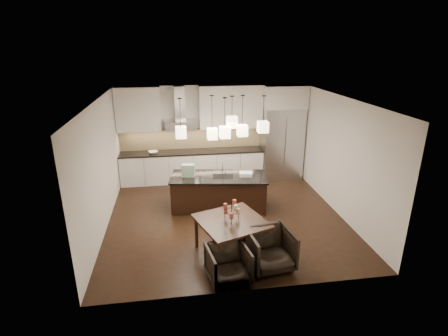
{
  "coord_description": "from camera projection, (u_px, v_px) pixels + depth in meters",
  "views": [
    {
      "loc": [
        -1.15,
        -7.5,
        3.96
      ],
      "look_at": [
        0.0,
        0.2,
        1.15
      ],
      "focal_mm": 28.0,
      "sensor_mm": 36.0,
      "label": 1
    }
  ],
  "objects": [
    {
      "name": "candle_b",
      "position": [
        226.0,
        211.0,
        6.75
      ],
      "size": [
        0.09,
        0.09,
        0.1
      ],
      "primitive_type": "cylinder",
      "rotation": [
        0.0,
        0.0,
        0.33
      ],
      "color": "#C3503D",
      "rests_on": "candelabra"
    },
    {
      "name": "wall_left",
      "position": [
        101.0,
        167.0,
        7.63
      ],
      "size": [
        0.02,
        5.5,
        2.8
      ],
      "primitive_type": "cube",
      "color": "silver",
      "rests_on": "ground"
    },
    {
      "name": "food_container",
      "position": [
        246.0,
        174.0,
        8.62
      ],
      "size": [
        0.34,
        0.26,
        0.09
      ],
      "primitive_type": "cube",
      "rotation": [
        0.0,
        0.0,
        -0.15
      ],
      "color": "silver",
      "rests_on": "island_top"
    },
    {
      "name": "candle_d",
      "position": [
        234.0,
        202.0,
        6.74
      ],
      "size": [
        0.09,
        0.09,
        0.1
      ],
      "primitive_type": "cylinder",
      "rotation": [
        0.0,
        0.0,
        0.33
      ],
      "color": "#C3503D",
      "rests_on": "candelabra"
    },
    {
      "name": "hood_chimney",
      "position": [
        180.0,
        103.0,
        9.98
      ],
      "size": [
        0.3,
        0.28,
        0.96
      ],
      "primitive_type": "cube",
      "color": "#B7B7BA",
      "rests_on": "hood_canopy"
    },
    {
      "name": "backsplash",
      "position": [
        191.0,
        138.0,
        10.52
      ],
      "size": [
        4.21,
        0.02,
        0.63
      ],
      "primitive_type": "cube",
      "color": "tan",
      "rests_on": "countertop"
    },
    {
      "name": "floor",
      "position": [
        225.0,
        216.0,
        8.49
      ],
      "size": [
        5.5,
        5.5,
        0.02
      ],
      "primitive_type": "cube",
      "color": "black",
      "rests_on": "ground"
    },
    {
      "name": "pendant_a",
      "position": [
        181.0,
        132.0,
        7.98
      ],
      "size": [
        0.24,
        0.24,
        0.26
      ],
      "primitive_type": "cube",
      "color": "#FFE1BE",
      "rests_on": "ceiling"
    },
    {
      "name": "island_body",
      "position": [
        219.0,
        193.0,
        8.77
      ],
      "size": [
        2.41,
        1.25,
        0.81
      ],
      "primitive_type": "cube",
      "rotation": [
        0.0,
        0.0,
        -0.15
      ],
      "color": "black",
      "rests_on": "floor"
    },
    {
      "name": "candle_e",
      "position": [
        225.0,
        206.0,
        6.59
      ],
      "size": [
        0.09,
        0.09,
        0.1
      ],
      "primitive_type": "cylinder",
      "rotation": [
        0.0,
        0.0,
        0.33
      ],
      "color": "#AE443B",
      "rests_on": "candelabra"
    },
    {
      "name": "wall_right",
      "position": [
        339.0,
        155.0,
        8.39
      ],
      "size": [
        0.02,
        5.5,
        2.8
      ],
      "primitive_type": "cube",
      "color": "silver",
      "rests_on": "ground"
    },
    {
      "name": "pendant_e",
      "position": [
        263.0,
        127.0,
        8.34
      ],
      "size": [
        0.24,
        0.24,
        0.26
      ],
      "primitive_type": "cube",
      "color": "#FFE1BE",
      "rests_on": "ceiling"
    },
    {
      "name": "fridge_panel",
      "position": [
        284.0,
        96.0,
        10.15
      ],
      "size": [
        1.26,
        0.72,
        0.65
      ],
      "primitive_type": "cube",
      "color": "silver",
      "rests_on": "refrigerator"
    },
    {
      "name": "upper_cab_right",
      "position": [
        231.0,
        107.0,
        10.21
      ],
      "size": [
        1.85,
        0.35,
        1.25
      ],
      "primitive_type": "cube",
      "color": "silver",
      "rests_on": "wall_back"
    },
    {
      "name": "dining_table",
      "position": [
        231.0,
        237.0,
        6.86
      ],
      "size": [
        1.54,
        1.54,
        0.72
      ],
      "primitive_type": null,
      "rotation": [
        0.0,
        0.0,
        0.33
      ],
      "color": "black",
      "rests_on": "floor"
    },
    {
      "name": "pendant_f",
      "position": [
        225.0,
        132.0,
        8.09
      ],
      "size": [
        0.24,
        0.24,
        0.26
      ],
      "primitive_type": "cube",
      "color": "#FFE1BE",
      "rests_on": "ceiling"
    },
    {
      "name": "lower_cabinets",
      "position": [
        193.0,
        166.0,
        10.51
      ],
      "size": [
        4.21,
        0.62,
        0.88
      ],
      "primitive_type": "cube",
      "color": "silver",
      "rests_on": "floor"
    },
    {
      "name": "armchair_left",
      "position": [
        228.0,
        264.0,
        6.07
      ],
      "size": [
        0.8,
        0.82,
        0.65
      ],
      "primitive_type": "imported",
      "rotation": [
        0.0,
        0.0,
        0.17
      ],
      "color": "black",
      "rests_on": "floor"
    },
    {
      "name": "candle_c",
      "position": [
        231.0,
        216.0,
        6.55
      ],
      "size": [
        0.09,
        0.09,
        0.1
      ],
      "primitive_type": "cylinder",
      "rotation": [
        0.0,
        0.0,
        0.33
      ],
      "color": "#AE443B",
      "rests_on": "candelabra"
    },
    {
      "name": "fruit_bowl",
      "position": [
        153.0,
        152.0,
        10.13
      ],
      "size": [
        0.34,
        0.34,
        0.06
      ],
      "primitive_type": "imported",
      "rotation": [
        0.0,
        0.0,
        0.37
      ],
      "color": "silver",
      "rests_on": "countertop"
    },
    {
      "name": "armchair_right",
      "position": [
        270.0,
        249.0,
        6.43
      ],
      "size": [
        0.89,
        0.91,
        0.75
      ],
      "primitive_type": "imported",
      "rotation": [
        0.0,
        0.0,
        0.13
      ],
      "color": "black",
      "rests_on": "floor"
    },
    {
      "name": "pendant_c",
      "position": [
        232.0,
        122.0,
        8.25
      ],
      "size": [
        0.24,
        0.24,
        0.26
      ],
      "primitive_type": "cube",
      "color": "#FFE1BE",
      "rests_on": "ceiling"
    },
    {
      "name": "tote_bag",
      "position": [
        188.0,
        170.0,
        8.55
      ],
      "size": [
        0.33,
        0.21,
        0.31
      ],
      "primitive_type": "cube",
      "rotation": [
        0.0,
        0.0,
        -0.15
      ],
      "color": "#1B6747",
      "rests_on": "island_top"
    },
    {
      "name": "refrigerator",
      "position": [
        282.0,
        143.0,
        10.63
      ],
      "size": [
        1.2,
        0.72,
        2.15
      ],
      "primitive_type": "cube",
      "color": "#B7B7BA",
      "rests_on": "floor"
    },
    {
      "name": "candelabra",
      "position": [
        232.0,
        210.0,
        6.66
      ],
      "size": [
        0.44,
        0.44,
        0.43
      ],
      "primitive_type": null,
      "rotation": [
        0.0,
        0.0,
        0.33
      ],
      "color": "black",
      "rests_on": "dining_table"
    },
    {
      "name": "pendant_d",
      "position": [
        242.0,
        130.0,
        8.44
      ],
      "size": [
        0.24,
        0.24,
        0.26
      ],
      "primitive_type": "cube",
      "color": "#FFE1BE",
      "rests_on": "ceiling"
    },
    {
      "name": "pendant_b",
      "position": [
        212.0,
        134.0,
        8.44
      ],
      "size": [
        0.24,
        0.24,
        0.26
      ],
      "primitive_type": "cube",
      "color": "#FFE1BE",
      "rests_on": "ceiling"
    },
    {
      "name": "candle_f",
      "position": [
        236.0,
        207.0,
        6.53
      ],
      "size": [
        0.09,
        0.09,
        0.1
      ],
      "primitive_type": "cylinder",
      "rotation": [
        0.0,
        0.0,
        0.33
      ],
      "color": "beige",
      "rests_on": "candelabra"
    },
    {
      "name": "wall_front",
      "position": [
        252.0,
        217.0,
        5.44
      ],
      "size": [
        5.5,
        0.02,
        2.8
      ],
      "primitive_type": "cube",
      "color": "silver",
      "rests_on": "ground"
    },
    {
      "name": "ceiling",
      "position": [
        225.0,
        99.0,
        7.53
      ],
      "size": [
        5.5,
        5.5,
        0.02
      ],
      "primitive_type": "cube",
      "color": "white",
      "rests_on": "wall_back"
    },
    {
      "name": "hood_canopy",
      "position": [
        181.0,
        125.0,
        10.08
      ],
      "size": [
        0.9,
        0.52,
        0.24
      ],
      "primitive_type": "cube",
      "color": "#B7B7BA",
      "rests_on": "wall_back"
    },
    {
      "name": "wall_back",
      "position": [
        212.0,
        132.0,
        10.58
      ],
      "size": [
        5.5,
        0.02,
        2.8
      ],
      "primitive_type": "cube",
      "color": "silver",
      "rests_on": "ground"
    },
    {
      "name": "faucet",
      "position": [
        223.0,
        168.0,
        8.64
      ],
      "size": [
        0.12,
        0.23,
        0.35
      ],
      "primitive_type": null,
      "rotation": [
        0.0,
        0.0,
        -0.15
      ],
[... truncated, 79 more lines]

